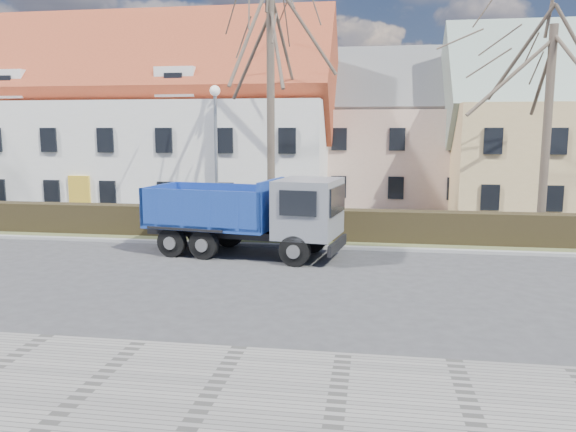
% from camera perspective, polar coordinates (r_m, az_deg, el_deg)
% --- Properties ---
extents(ground, '(120.00, 120.00, 0.00)m').
position_cam_1_polar(ground, '(17.98, -0.37, -6.26)').
color(ground, '#353537').
extents(sidewalk_near, '(80.00, 5.00, 0.08)m').
position_cam_1_polar(sidewalk_near, '(10.19, -8.45, -18.36)').
color(sidewalk_near, gray).
rests_on(sidewalk_near, ground).
extents(curb_far, '(80.00, 0.30, 0.12)m').
position_cam_1_polar(curb_far, '(22.39, 1.51, -3.08)').
color(curb_far, gray).
rests_on(curb_far, ground).
extents(grass_strip, '(80.00, 3.00, 0.10)m').
position_cam_1_polar(grass_strip, '(23.95, 2.00, -2.33)').
color(grass_strip, '#4B522E').
rests_on(grass_strip, ground).
extents(hedge, '(60.00, 0.90, 1.30)m').
position_cam_1_polar(hedge, '(23.65, 1.95, -0.99)').
color(hedge, black).
rests_on(hedge, ground).
extents(building_white, '(26.80, 10.80, 9.50)m').
position_cam_1_polar(building_white, '(36.70, -16.83, 8.56)').
color(building_white, white).
rests_on(building_white, ground).
extents(building_pink, '(10.80, 8.80, 8.00)m').
position_cam_1_polar(building_pink, '(37.16, 10.81, 7.62)').
color(building_pink, '#D4AC95').
rests_on(building_pink, ground).
extents(tree_1, '(9.20, 9.20, 12.65)m').
position_cam_1_polar(tree_1, '(26.13, -1.77, 12.43)').
color(tree_1, '#4E4236').
rests_on(tree_1, ground).
extents(tree_2, '(8.00, 8.00, 11.00)m').
position_cam_1_polar(tree_2, '(26.64, 24.93, 9.78)').
color(tree_2, '#4E4236').
rests_on(tree_2, ground).
extents(dump_truck, '(7.91, 3.96, 3.02)m').
position_cam_1_polar(dump_truck, '(21.06, -5.14, 0.14)').
color(dump_truck, navy).
rests_on(dump_truck, ground).
extents(streetlight, '(0.52, 0.52, 6.64)m').
position_cam_1_polar(streetlight, '(25.16, -7.30, 5.66)').
color(streetlight, gray).
rests_on(streetlight, ground).
extents(cart_frame, '(0.79, 0.55, 0.65)m').
position_cam_1_polar(cart_frame, '(23.58, -11.30, -1.98)').
color(cart_frame, silver).
rests_on(cart_frame, ground).
extents(parked_car_a, '(4.49, 2.68, 1.43)m').
position_cam_1_polar(parked_car_a, '(29.15, -5.24, 0.97)').
color(parked_car_a, black).
rests_on(parked_car_a, ground).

